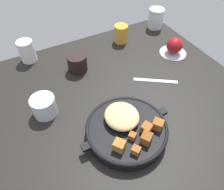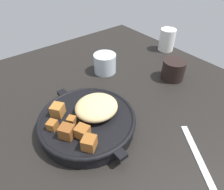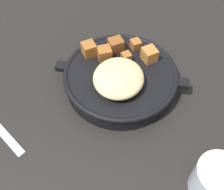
# 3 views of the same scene
# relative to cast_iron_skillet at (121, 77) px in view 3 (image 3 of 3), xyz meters

# --- Properties ---
(ground_plane) EXTENTS (1.08, 0.99, 0.02)m
(ground_plane) POSITION_rel_cast_iron_skillet_xyz_m (0.00, 0.09, -0.04)
(ground_plane) COLOR black
(cast_iron_skillet) EXTENTS (0.30, 0.26, 0.08)m
(cast_iron_skillet) POSITION_rel_cast_iron_skillet_xyz_m (0.00, 0.00, 0.00)
(cast_iron_skillet) COLOR black
(cast_iron_skillet) RESTS_ON ground_plane
(water_glass_short) EXTENTS (0.08, 0.08, 0.07)m
(water_glass_short) POSITION_rel_cast_iron_skillet_xyz_m (-0.20, 0.21, 0.01)
(water_glass_short) COLOR silver
(water_glass_short) RESTS_ON ground_plane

